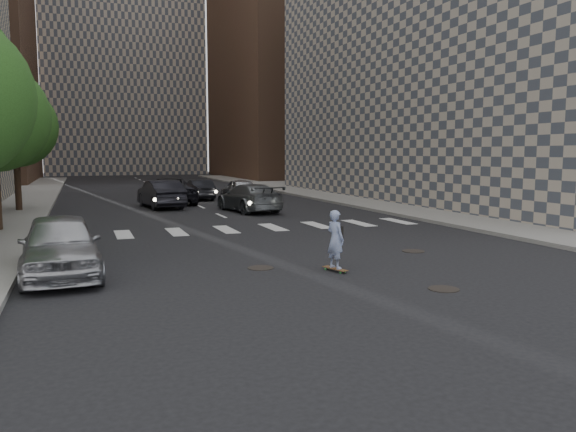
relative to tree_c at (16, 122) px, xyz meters
name	(u,v)px	position (x,y,z in m)	size (l,w,h in m)	color
ground	(347,272)	(9.45, -19.14, -4.65)	(160.00, 160.00, 0.00)	black
sidewalk_right	(408,197)	(23.95, 0.86, -4.57)	(13.00, 80.00, 0.15)	gray
building_right	(476,33)	(27.94, -0.65, 6.34)	(15.00, 33.00, 22.00)	#ADA08E
tower_right	(298,34)	(29.45, 35.86, 13.35)	(18.00, 24.00, 36.00)	brown
tower_center	(119,14)	(9.45, 58.86, 19.35)	(22.00, 20.00, 48.00)	#ADA08E
tree_c	(16,122)	(0.00, 0.00, 0.00)	(4.20, 4.20, 6.60)	#382619
manhole_a	(444,289)	(10.65, -21.64, -4.64)	(0.70, 0.70, 0.02)	black
manhole_b	(261,268)	(7.45, -17.94, -4.64)	(0.70, 0.70, 0.02)	black
manhole_c	(413,251)	(12.75, -17.14, -4.64)	(0.70, 0.70, 0.02)	black
skateboarder	(335,239)	(9.16, -19.01, -3.80)	(0.51, 0.84, 1.62)	brown
silver_sedan	(60,245)	(2.45, -17.14, -3.86)	(1.86, 4.62, 1.57)	#ACAEB3
traffic_car_a	(161,194)	(7.22, -0.03, -3.86)	(1.66, 4.75, 1.57)	black
traffic_car_b	(249,198)	(11.32, -3.68, -3.91)	(2.06, 5.06, 1.47)	slate
traffic_car_c	(169,191)	(8.06, 2.55, -3.85)	(2.64, 5.72, 1.59)	black
traffic_car_d	(239,190)	(12.63, 3.02, -3.93)	(1.70, 4.22, 1.44)	#ABAEB3
traffic_car_e	(200,190)	(10.40, 4.86, -3.98)	(1.40, 4.02, 1.33)	black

